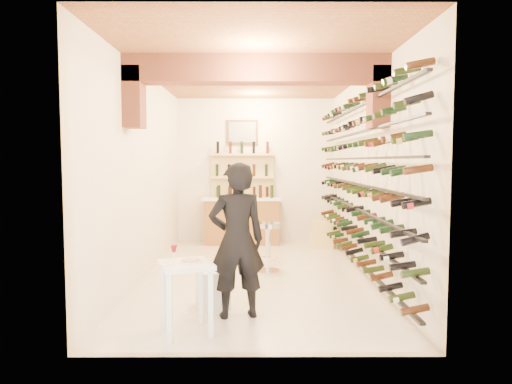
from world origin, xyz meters
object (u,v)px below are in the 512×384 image
back_counter (242,219)px  white_stool (213,289)px  tasting_table (186,275)px  person (237,240)px  chrome_barstool (268,244)px  wine_rack (353,178)px  crate_lower (323,240)px

back_counter → white_stool: 4.26m
back_counter → tasting_table: bearing=-95.0°
back_counter → person: bearing=-89.1°
person → chrome_barstool: bearing=-114.6°
white_stool → chrome_barstool: size_ratio=0.57×
wine_rack → person: bearing=-132.3°
back_counter → person: (0.07, -4.58, 0.36)m
chrome_barstool → white_stool: bearing=-113.0°
white_stool → tasting_table: bearing=-103.7°
tasting_table → person: person is taller
crate_lower → chrome_barstool: bearing=-120.3°
back_counter → crate_lower: (1.70, -0.45, -0.38)m
wine_rack → person: 2.69m
wine_rack → back_counter: size_ratio=3.35×
chrome_barstool → person: bearing=-101.5°
white_stool → crate_lower: size_ratio=0.92×
tasting_table → white_stool: (0.20, 0.83, -0.39)m
back_counter → crate_lower: 1.80m
wine_rack → person: (-1.76, -1.93, -0.65)m
person → crate_lower: (1.63, 4.13, -0.75)m
tasting_table → white_stool: bearing=55.3°
tasting_table → person: bearing=22.6°
tasting_table → back_counter: bearing=64.0°
back_counter → white_stool: size_ratio=3.66×
back_counter → person: 4.59m
white_stool → person: person is taller
white_stool → chrome_barstool: 1.90m
back_counter → crate_lower: size_ratio=3.39×
person → white_stool: bearing=-60.5°
back_counter → person: size_ratio=0.95×
back_counter → tasting_table: 5.09m
back_counter → person: person is taller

